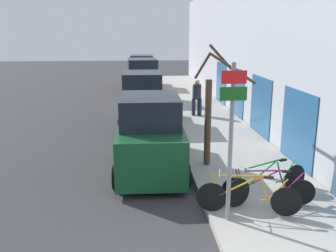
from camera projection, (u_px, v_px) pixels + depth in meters
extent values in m
plane|color=#333335|center=(149.00, 131.00, 15.59)|extent=(80.00, 80.00, 0.00)
cube|color=#9E9B93|center=(200.00, 114.00, 18.49)|extent=(3.20, 32.00, 0.15)
cube|color=#B2B7C1|center=(237.00, 48.00, 17.86)|extent=(0.20, 32.00, 6.50)
cube|color=#26598C|center=(298.00, 128.00, 11.06)|extent=(0.03, 2.26, 2.20)
cube|color=#26598C|center=(260.00, 106.00, 14.36)|extent=(0.03, 2.26, 2.20)
cube|color=#26598C|center=(237.00, 92.00, 17.66)|extent=(0.03, 2.26, 2.20)
cube|color=#26598C|center=(221.00, 83.00, 20.96)|extent=(0.03, 2.26, 2.20)
cylinder|color=gray|center=(230.00, 145.00, 7.49)|extent=(0.09, 0.09, 3.28)
cube|color=red|center=(234.00, 77.00, 7.10)|extent=(0.49, 0.02, 0.25)
cube|color=#19591E|center=(233.00, 94.00, 7.18)|extent=(0.53, 0.02, 0.27)
cylinder|color=black|center=(211.00, 197.00, 8.19)|extent=(0.65, 0.19, 0.66)
cylinder|color=black|center=(286.00, 202.00, 7.96)|extent=(0.65, 0.19, 0.66)
cylinder|color=orange|center=(240.00, 186.00, 8.03)|extent=(0.88, 0.24, 0.54)
cylinder|color=orange|center=(244.00, 176.00, 7.96)|extent=(1.01, 0.27, 0.09)
cylinder|color=orange|center=(264.00, 188.00, 7.96)|extent=(0.20, 0.08, 0.47)
cylinder|color=orange|center=(273.00, 200.00, 8.00)|extent=(0.55, 0.16, 0.08)
cylinder|color=orange|center=(278.00, 190.00, 7.93)|extent=(0.41, 0.12, 0.53)
cylinder|color=orange|center=(216.00, 185.00, 8.11)|extent=(0.19, 0.07, 0.57)
cube|color=black|center=(269.00, 177.00, 7.89)|extent=(0.21, 0.12, 0.04)
cylinder|color=#99999E|center=(220.00, 173.00, 8.03)|extent=(0.12, 0.43, 0.02)
cylinder|color=black|center=(235.00, 190.00, 8.62)|extent=(0.61, 0.14, 0.61)
cylinder|color=black|center=(302.00, 192.00, 8.49)|extent=(0.61, 0.14, 0.61)
cylinder|color=#8C1E72|center=(260.00, 179.00, 8.50)|extent=(0.84, 0.18, 0.50)
cylinder|color=#8C1E72|center=(264.00, 171.00, 8.44)|extent=(0.97, 0.20, 0.08)
cylinder|color=#8C1E72|center=(282.00, 181.00, 8.47)|extent=(0.19, 0.07, 0.44)
cylinder|color=#8C1E72|center=(290.00, 191.00, 8.51)|extent=(0.53, 0.12, 0.07)
cylinder|color=#8C1E72|center=(294.00, 182.00, 8.45)|extent=(0.40, 0.10, 0.49)
cylinder|color=#8C1E72|center=(239.00, 180.00, 8.55)|extent=(0.18, 0.06, 0.53)
cube|color=black|center=(286.00, 172.00, 8.40)|extent=(0.21, 0.11, 0.04)
cylinder|color=#99999E|center=(243.00, 169.00, 8.48)|extent=(0.10, 0.44, 0.02)
cylinder|color=black|center=(237.00, 193.00, 8.39)|extent=(0.63, 0.31, 0.68)
cylinder|color=black|center=(295.00, 178.00, 9.24)|extent=(0.63, 0.31, 0.68)
cylinder|color=#197233|center=(261.00, 174.00, 8.63)|extent=(0.93, 0.45, 0.56)
cylinder|color=#197233|center=(264.00, 164.00, 8.62)|extent=(1.08, 0.51, 0.09)
cylinder|color=#197233|center=(279.00, 171.00, 8.92)|extent=(0.21, 0.12, 0.49)
cylinder|color=#197233|center=(285.00, 179.00, 9.09)|extent=(0.59, 0.29, 0.08)
cylinder|color=#197233|center=(289.00, 170.00, 9.07)|extent=(0.44, 0.22, 0.54)
cylinder|color=#197233|center=(241.00, 180.00, 8.36)|extent=(0.21, 0.12, 0.59)
cube|color=black|center=(283.00, 160.00, 8.90)|extent=(0.22, 0.16, 0.04)
cylinder|color=#99999E|center=(245.00, 167.00, 8.34)|extent=(0.20, 0.41, 0.02)
cube|color=#144728|center=(150.00, 144.00, 10.93)|extent=(1.89, 4.14, 1.27)
cube|color=black|center=(150.00, 110.00, 10.51)|extent=(1.67, 2.16, 0.82)
cylinder|color=black|center=(122.00, 148.00, 12.22)|extent=(0.23, 0.63, 0.62)
cylinder|color=black|center=(177.00, 147.00, 12.34)|extent=(0.23, 0.63, 0.62)
cylinder|color=black|center=(117.00, 177.00, 9.76)|extent=(0.23, 0.63, 0.62)
cylinder|color=black|center=(186.00, 175.00, 9.87)|extent=(0.23, 0.63, 0.62)
cube|color=#51565B|center=(143.00, 108.00, 16.14)|extent=(1.85, 4.21, 1.28)
cube|color=black|center=(142.00, 83.00, 15.71)|extent=(1.63, 2.20, 0.92)
cylinder|color=black|center=(124.00, 113.00, 17.46)|extent=(0.23, 0.62, 0.61)
cylinder|color=black|center=(162.00, 113.00, 17.57)|extent=(0.23, 0.62, 0.61)
cylinder|color=black|center=(121.00, 127.00, 14.95)|extent=(0.23, 0.62, 0.61)
cylinder|color=black|center=(165.00, 126.00, 15.06)|extent=(0.23, 0.62, 0.61)
cube|color=gray|center=(142.00, 88.00, 21.76)|extent=(1.98, 4.63, 1.36)
cube|color=black|center=(142.00, 68.00, 21.30)|extent=(1.70, 2.44, 1.00)
cylinder|color=black|center=(127.00, 93.00, 23.14)|extent=(0.25, 0.63, 0.62)
cylinder|color=black|center=(155.00, 93.00, 23.36)|extent=(0.25, 0.63, 0.62)
cylinder|color=black|center=(128.00, 102.00, 20.42)|extent=(0.25, 0.63, 0.62)
cylinder|color=black|center=(160.00, 101.00, 20.65)|extent=(0.25, 0.63, 0.62)
cube|color=maroon|center=(142.00, 78.00, 26.87)|extent=(1.81, 4.52, 1.30)
cube|color=black|center=(142.00, 62.00, 26.42)|extent=(1.59, 2.36, 0.95)
cylinder|color=black|center=(131.00, 82.00, 28.28)|extent=(0.23, 0.64, 0.64)
cylinder|color=black|center=(153.00, 82.00, 28.39)|extent=(0.23, 0.64, 0.64)
cylinder|color=black|center=(129.00, 87.00, 25.59)|extent=(0.23, 0.64, 0.64)
cylinder|color=black|center=(155.00, 87.00, 25.70)|extent=(0.23, 0.64, 0.64)
cylinder|color=#1E2338|center=(194.00, 107.00, 17.65)|extent=(0.16, 0.16, 0.83)
cylinder|color=#1E2338|center=(200.00, 107.00, 17.59)|extent=(0.16, 0.16, 0.83)
cylinder|color=#26262D|center=(197.00, 91.00, 17.44)|extent=(0.38, 0.38, 0.66)
sphere|color=tan|center=(197.00, 82.00, 17.33)|extent=(0.23, 0.23, 0.23)
cylinder|color=#4C3D2D|center=(193.00, 107.00, 17.79)|extent=(0.14, 0.14, 0.77)
cylinder|color=#4C3D2D|center=(199.00, 107.00, 17.80)|extent=(0.14, 0.14, 0.77)
cylinder|color=navy|center=(196.00, 93.00, 17.63)|extent=(0.35, 0.35, 0.61)
sphere|color=tan|center=(196.00, 84.00, 17.53)|extent=(0.21, 0.21, 0.21)
cylinder|color=#4C3828|center=(208.00, 123.00, 10.91)|extent=(0.19, 0.19, 2.53)
cylinder|color=#4C3828|center=(225.00, 62.00, 10.67)|extent=(1.04, 0.38, 1.02)
cylinder|color=#4C3828|center=(232.00, 68.00, 10.13)|extent=(1.14, 0.96, 0.81)
cylinder|color=#4C3828|center=(202.00, 66.00, 10.69)|extent=(0.43, 0.49, 0.75)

